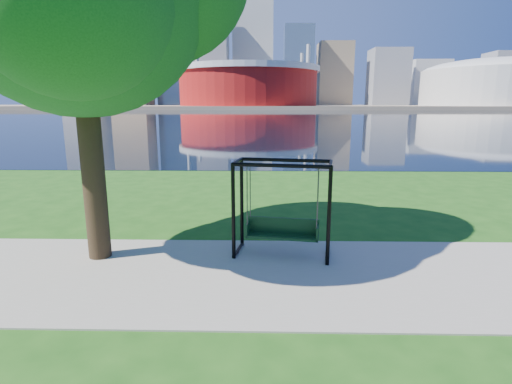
{
  "coord_description": "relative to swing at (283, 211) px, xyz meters",
  "views": [
    {
      "loc": [
        0.22,
        -7.82,
        3.33
      ],
      "look_at": [
        0.04,
        0.0,
        1.59
      ],
      "focal_mm": 28.0,
      "sensor_mm": 36.0,
      "label": 1
    }
  ],
  "objects": [
    {
      "name": "path",
      "position": [
        -0.6,
        -1.13,
        -1.02
      ],
      "size": [
        120.0,
        4.0,
        0.03
      ],
      "primitive_type": "cube",
      "color": "#9E937F",
      "rests_on": "ground"
    },
    {
      "name": "river",
      "position": [
        -0.6,
        101.37,
        -1.02
      ],
      "size": [
        900.0,
        180.0,
        0.02
      ],
      "primitive_type": "cube",
      "color": "black",
      "rests_on": "ground"
    },
    {
      "name": "skyline",
      "position": [
        -4.87,
        318.77,
        34.86
      ],
      "size": [
        392.0,
        66.0,
        96.5
      ],
      "color": "gray",
      "rests_on": "far_bank"
    },
    {
      "name": "far_bank",
      "position": [
        -0.6,
        305.37,
        -0.03
      ],
      "size": [
        900.0,
        228.0,
        2.0
      ],
      "primitive_type": "cube",
      "color": "#937F60",
      "rests_on": "ground"
    },
    {
      "name": "stadium",
      "position": [
        -10.6,
        234.37,
        13.19
      ],
      "size": [
        83.0,
        83.0,
        32.0
      ],
      "color": "maroon",
      "rests_on": "far_bank"
    },
    {
      "name": "swing",
      "position": [
        0.0,
        0.0,
        0.0
      ],
      "size": [
        2.21,
        1.23,
        2.14
      ],
      "rotation": [
        0.0,
        0.0,
        -0.16
      ],
      "color": "black",
      "rests_on": "ground"
    },
    {
      "name": "arena",
      "position": [
        134.4,
        234.37,
        14.84
      ],
      "size": [
        84.0,
        84.0,
        26.56
      ],
      "color": "beige",
      "rests_on": "far_bank"
    },
    {
      "name": "ground",
      "position": [
        -0.6,
        -0.63,
        -1.03
      ],
      "size": [
        900.0,
        900.0,
        0.0
      ],
      "primitive_type": "plane",
      "color": "#1E5114",
      "rests_on": "ground"
    }
  ]
}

